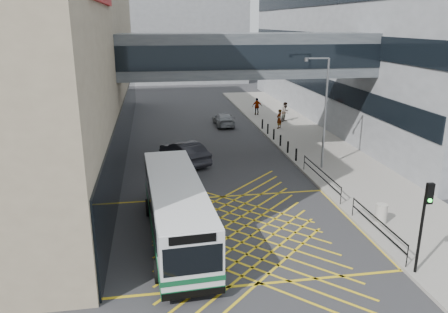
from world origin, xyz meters
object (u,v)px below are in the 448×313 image
pedestrian_c (257,106)px  car_silver (224,119)px  pedestrian_b (285,112)px  bus (176,208)px  litter_bin (381,213)px  pedestrian_a (279,119)px  car_white (179,183)px  traffic_light (425,215)px  car_dark (184,152)px  street_lamp (323,107)px

pedestrian_c → car_silver: bearing=41.2°
pedestrian_b → pedestrian_c: size_ratio=1.07×
bus → litter_bin: bus is taller
pedestrian_a → pedestrian_c: size_ratio=0.98×
bus → pedestrian_b: bearing=58.6°
car_silver → pedestrian_a: bearing=151.2°
car_white → litter_bin: (9.64, -5.94, 0.02)m
traffic_light → pedestrian_a: traffic_light is taller
car_white → pedestrian_b: (11.74, 17.22, 0.49)m
bus → litter_bin: 10.14m
car_dark → pedestrian_c: 17.58m
street_lamp → pedestrian_a: bearing=91.5°
bus → pedestrian_a: bearing=58.6°
litter_bin → pedestrian_b: bearing=84.8°
litter_bin → pedestrian_c: (0.06, 26.82, 0.42)m
car_white → street_lamp: 10.85m
car_dark → traffic_light: traffic_light is taller
traffic_light → pedestrian_b: (2.98, 27.68, -1.55)m
bus → pedestrian_c: size_ratio=5.68×
pedestrian_a → pedestrian_c: (-0.60, 6.40, 0.02)m
car_silver → pedestrian_b: bearing=-179.3°
traffic_light → pedestrian_b: size_ratio=2.00×
car_white → street_lamp: size_ratio=0.54×
pedestrian_a → traffic_light: bearing=43.2°
car_white → traffic_light: size_ratio=1.03×
bus → traffic_light: traffic_light is taller
traffic_light → street_lamp: 13.38m
street_lamp → pedestrian_b: (1.94, 14.44, -3.25)m
street_lamp → pedestrian_a: 12.17m
car_silver → pedestrian_a: pedestrian_a is taller
car_white → street_lamp: (9.80, 2.78, 3.75)m
litter_bin → car_silver: bearing=100.3°
bus → traffic_light: bearing=-30.8°
street_lamp → litter_bin: size_ratio=7.53×
pedestrian_b → car_silver: bearing=136.6°
litter_bin → car_dark: bearing=127.2°
car_white → traffic_light: 13.79m
litter_bin → pedestrian_c: pedestrian_c is taller
car_silver → car_white: bearing=72.0°
car_dark → pedestrian_b: pedestrian_b is taller
car_silver → street_lamp: 15.43m
car_dark → car_silver: size_ratio=1.21×
car_dark → litter_bin: (8.88, -11.69, -0.15)m
pedestrian_c → bus: bearing=68.7°
car_white → litter_bin: bearing=139.8°
car_dark → pedestrian_a: 12.94m
bus → car_white: bearing=82.1°
bus → pedestrian_c: bus is taller
traffic_light → car_dark: bearing=121.4°
traffic_light → pedestrian_c: traffic_light is taller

